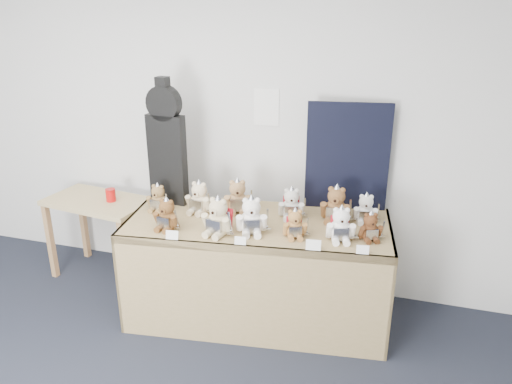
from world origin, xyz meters
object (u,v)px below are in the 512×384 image
(display_table, at_px, (256,247))
(teddy_back_right, at_px, (336,206))
(teddy_back_centre_left, at_px, (238,197))
(teddy_back_centre_right, at_px, (291,205))
(teddy_back_end, at_px, (366,210))
(guitar_case, at_px, (167,144))
(teddy_front_far_right, at_px, (341,226))
(teddy_front_centre, at_px, (252,217))
(teddy_back_left, at_px, (199,199))
(side_table, at_px, (99,213))
(teddy_front_end, at_px, (370,228))
(teddy_front_far_left, at_px, (167,215))
(teddy_front_left, at_px, (218,218))
(teddy_back_far_left, at_px, (158,199))
(red_cup, at_px, (111,195))
(teddy_front_right, at_px, (295,225))

(display_table, bearing_deg, teddy_back_right, 18.50)
(teddy_back_centre_left, relative_size, teddy_back_centre_right, 1.10)
(teddy_back_end, bearing_deg, display_table, -164.71)
(guitar_case, distance_m, teddy_front_far_right, 1.52)
(teddy_front_centre, height_order, teddy_back_left, teddy_front_centre)
(teddy_back_centre_right, bearing_deg, guitar_case, 165.58)
(side_table, height_order, teddy_back_centre_right, teddy_back_centre_right)
(side_table, xyz_separation_m, teddy_front_far_right, (2.16, -0.33, 0.31))
(teddy_front_far_right, relative_size, teddy_front_end, 1.22)
(display_table, height_order, teddy_back_centre_left, teddy_back_centre_left)
(teddy_front_far_left, height_order, teddy_back_right, teddy_back_right)
(teddy_front_left, bearing_deg, teddy_back_far_left, 166.60)
(red_cup, xyz_separation_m, teddy_back_right, (1.94, -0.02, 0.14))
(teddy_back_end, bearing_deg, teddy_front_end, -85.49)
(teddy_front_centre, xyz_separation_m, teddy_front_end, (0.82, 0.14, -0.03))
(teddy_back_centre_right, bearing_deg, teddy_back_end, -4.84)
(display_table, bearing_deg, teddy_front_far_right, -11.88)
(teddy_front_centre, relative_size, teddy_front_far_right, 1.11)
(teddy_front_centre, bearing_deg, teddy_front_right, -13.11)
(teddy_front_centre, relative_size, teddy_back_left, 1.07)
(teddy_front_far_left, bearing_deg, teddy_back_left, 78.59)
(teddy_back_left, bearing_deg, red_cup, 175.18)
(display_table, relative_size, teddy_front_end, 9.13)
(teddy_back_centre_left, xyz_separation_m, teddy_back_centre_right, (0.43, 0.01, -0.01))
(display_table, bearing_deg, side_table, 162.48)
(teddy_front_far_left, xyz_separation_m, teddy_back_right, (1.15, 0.49, 0.02))
(teddy_back_right, relative_size, teddy_back_far_left, 1.27)
(teddy_front_end, bearing_deg, teddy_front_far_left, 167.61)
(teddy_front_far_right, bearing_deg, teddy_front_centre, 173.10)
(side_table, xyz_separation_m, teddy_back_end, (2.30, 0.03, 0.30))
(teddy_back_centre_left, xyz_separation_m, teddy_back_end, (0.98, 0.09, -0.02))
(display_table, distance_m, teddy_back_centre_left, 0.43)
(teddy_back_left, height_order, teddy_back_centre_left, teddy_back_centre_left)
(teddy_front_right, xyz_separation_m, teddy_back_far_left, (-1.14, 0.16, 0.00))
(side_table, bearing_deg, teddy_front_end, 1.49)
(guitar_case, xyz_separation_m, teddy_back_left, (0.31, -0.12, -0.39))
(side_table, bearing_deg, teddy_front_far_left, -20.72)
(display_table, xyz_separation_m, guitar_case, (-0.81, 0.25, 0.68))
(side_table, relative_size, teddy_front_right, 4.08)
(teddy_front_left, relative_size, teddy_front_centre, 1.02)
(side_table, distance_m, red_cup, 0.23)
(teddy_front_far_right, distance_m, teddy_back_left, 1.14)
(teddy_back_end, bearing_deg, side_table, 173.99)
(teddy_front_far_left, relative_size, teddy_back_centre_left, 0.88)
(red_cup, bearing_deg, display_table, -11.33)
(teddy_front_left, height_order, teddy_front_far_right, teddy_front_left)
(teddy_front_right, xyz_separation_m, teddy_front_end, (0.51, 0.11, -0.00))
(side_table, distance_m, guitar_case, 1.01)
(teddy_front_far_left, distance_m, teddy_back_centre_right, 0.94)
(red_cup, relative_size, teddy_back_centre_right, 0.41)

